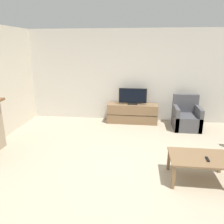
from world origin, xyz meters
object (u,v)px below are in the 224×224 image
(tv_stand, at_px, (132,113))
(armchair, at_px, (186,118))
(coffee_table, at_px, (200,160))
(tv, at_px, (133,97))
(remote, at_px, (207,159))

(tv_stand, xyz_separation_m, armchair, (1.51, -0.29, 0.01))
(armchair, distance_m, coffee_table, 2.57)
(tv, xyz_separation_m, armchair, (1.51, -0.29, -0.49))
(tv_stand, distance_m, armchair, 1.53)
(coffee_table, bearing_deg, tv, 113.15)
(tv, xyz_separation_m, coffee_table, (1.21, -2.84, -0.40))
(tv_stand, relative_size, armchair, 1.62)
(armchair, height_order, remote, armchair)
(tv_stand, relative_size, remote, 9.74)
(remote, bearing_deg, tv, 116.13)
(armchair, xyz_separation_m, coffee_table, (-0.29, -2.55, 0.09))
(tv, relative_size, armchair, 0.89)
(tv_stand, distance_m, remote, 3.21)
(tv_stand, distance_m, coffee_table, 3.09)
(tv, relative_size, remote, 5.37)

